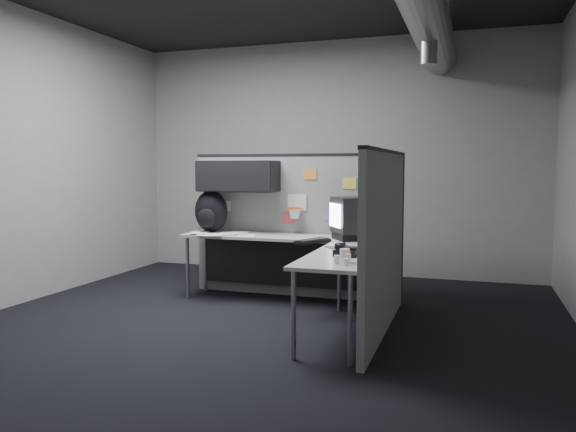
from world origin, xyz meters
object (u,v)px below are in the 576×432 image
(backpack, at_px, (211,212))
(keyboard, at_px, (312,241))
(monitor, at_px, (354,218))
(phone, at_px, (347,251))
(desk, at_px, (299,251))

(backpack, bearing_deg, keyboard, -7.62)
(keyboard, distance_m, backpack, 1.47)
(keyboard, bearing_deg, monitor, 28.52)
(monitor, height_order, phone, monitor)
(monitor, xyz_separation_m, phone, (0.16, -1.06, -0.19))
(desk, distance_m, phone, 1.12)
(keyboard, bearing_deg, backpack, 140.34)
(desk, height_order, monitor, monitor)
(backpack, bearing_deg, monitor, 8.23)
(desk, xyz_separation_m, keyboard, (0.19, -0.17, 0.13))
(desk, distance_m, keyboard, 0.29)
(phone, bearing_deg, backpack, 162.34)
(keyboard, height_order, phone, phone)
(desk, height_order, backpack, backpack)
(desk, bearing_deg, phone, -51.37)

